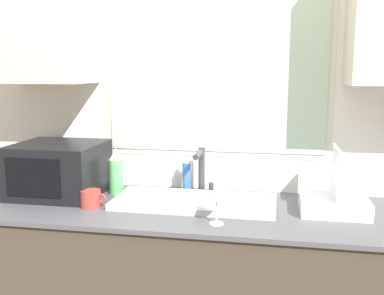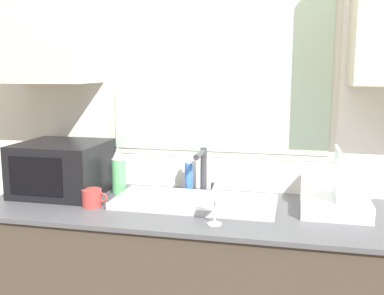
% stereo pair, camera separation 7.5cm
% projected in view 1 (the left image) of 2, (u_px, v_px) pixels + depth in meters
% --- Properties ---
extents(wall_back, '(6.00, 0.38, 2.60)m').
position_uv_depth(wall_back, '(215.00, 98.00, 2.26)').
color(wall_back, silver).
rests_on(wall_back, ground_plane).
extents(sink_basin, '(0.74, 0.33, 0.03)m').
position_uv_depth(sink_basin, '(195.00, 202.00, 2.07)').
color(sink_basin, '#B2B2B7').
rests_on(sink_basin, countertop).
extents(faucet, '(0.08, 0.19, 0.24)m').
position_uv_depth(faucet, '(202.00, 167.00, 2.21)').
color(faucet, '#333338').
rests_on(faucet, countertop).
extents(microwave, '(0.42, 0.39, 0.26)m').
position_uv_depth(microwave, '(59.00, 169.00, 2.23)').
color(microwave, black).
rests_on(microwave, countertop).
extents(dish_rack, '(0.29, 0.24, 0.29)m').
position_uv_depth(dish_rack, '(334.00, 201.00, 1.95)').
color(dish_rack, white).
rests_on(dish_rack, countertop).
extents(spray_bottle, '(0.07, 0.07, 0.23)m').
position_uv_depth(spray_bottle, '(116.00, 172.00, 2.24)').
color(spray_bottle, '#59B266').
rests_on(spray_bottle, countertop).
extents(soap_bottle, '(0.04, 0.04, 0.18)m').
position_uv_depth(soap_bottle, '(186.00, 177.00, 2.27)').
color(soap_bottle, blue).
rests_on(soap_bottle, countertop).
extents(mug_near_sink, '(0.12, 0.09, 0.08)m').
position_uv_depth(mug_near_sink, '(91.00, 199.00, 2.03)').
color(mug_near_sink, '#A53833').
rests_on(mug_near_sink, countertop).
extents(wine_glass, '(0.07, 0.07, 0.17)m').
position_uv_depth(wine_glass, '(217.00, 193.00, 1.79)').
color(wine_glass, silver).
rests_on(wine_glass, countertop).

